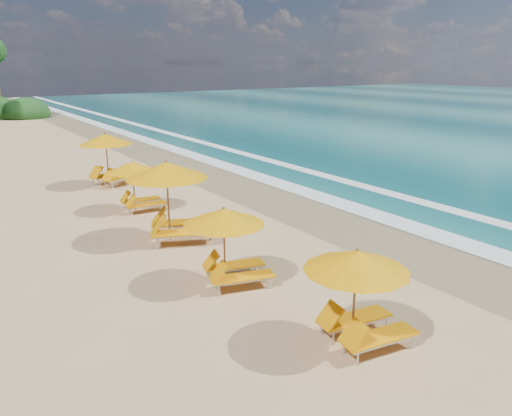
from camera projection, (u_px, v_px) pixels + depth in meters
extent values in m
plane|color=tan|center=(256.00, 244.00, 15.99)|extent=(160.00, 160.00, 0.00)
cube|color=#8D7854|center=(346.00, 222.00, 18.14)|extent=(4.00, 160.00, 0.01)
cube|color=white|center=(375.00, 215.00, 18.94)|extent=(1.20, 160.00, 0.01)
cube|color=white|center=(425.00, 203.00, 20.55)|extent=(0.80, 160.00, 0.01)
cylinder|color=olive|center=(354.00, 300.00, 9.94)|extent=(0.05, 0.05, 2.07)
cone|color=orange|center=(357.00, 261.00, 9.69)|extent=(2.42, 2.42, 0.42)
sphere|color=olive|center=(357.00, 249.00, 9.63)|extent=(0.07, 0.07, 0.07)
cylinder|color=olive|center=(224.00, 248.00, 12.77)|extent=(0.05, 0.05, 2.06)
cone|color=orange|center=(224.00, 216.00, 12.53)|extent=(2.60, 2.60, 0.41)
sphere|color=olive|center=(224.00, 208.00, 12.46)|extent=(0.07, 0.07, 0.07)
cylinder|color=olive|center=(168.00, 203.00, 15.94)|extent=(0.06, 0.06, 2.58)
cone|color=orange|center=(167.00, 170.00, 15.64)|extent=(3.49, 3.49, 0.52)
sphere|color=olive|center=(166.00, 161.00, 15.56)|extent=(0.09, 0.09, 0.09)
cylinder|color=olive|center=(134.00, 187.00, 19.26)|extent=(0.05, 0.05, 1.94)
cone|color=orange|center=(132.00, 167.00, 19.03)|extent=(2.15, 2.15, 0.39)
sphere|color=olive|center=(132.00, 161.00, 18.97)|extent=(0.07, 0.07, 0.07)
cylinder|color=olive|center=(107.00, 161.00, 23.18)|extent=(0.06, 0.06, 2.42)
cone|color=orange|center=(105.00, 139.00, 22.90)|extent=(3.18, 3.18, 0.49)
sphere|color=olive|center=(105.00, 133.00, 22.82)|extent=(0.09, 0.09, 0.09)
ellipsoid|color=#163D14|center=(26.00, 113.00, 52.17)|extent=(5.00, 5.00, 3.25)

